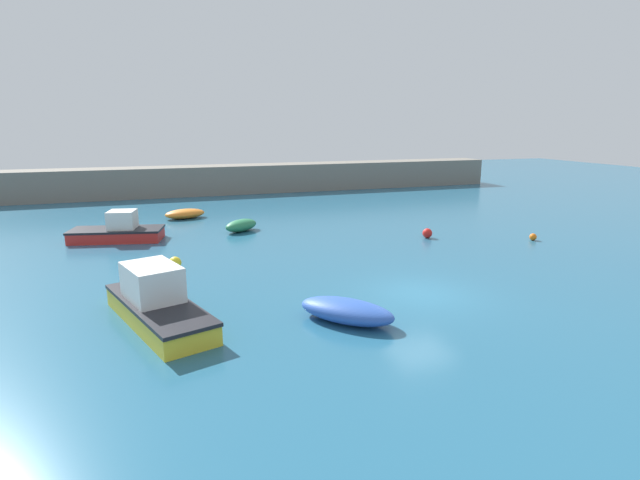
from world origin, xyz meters
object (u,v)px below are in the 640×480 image
(rowboat_blue_near, at_px, (185,214))
(motorboat_grey_hull, at_px, (157,302))
(rowboat_white_midwater, at_px, (346,311))
(mooring_buoy_yellow, at_px, (175,263))
(mooring_buoy_red, at_px, (427,233))
(cabin_cruiser_white, at_px, (118,231))
(dinghy_near_pier, at_px, (241,225))
(mooring_buoy_orange, at_px, (533,237))

(rowboat_blue_near, xyz_separation_m, motorboat_grey_hull, (-2.23, -18.73, 0.36))
(rowboat_white_midwater, distance_m, mooring_buoy_yellow, 9.61)
(mooring_buoy_red, bearing_deg, cabin_cruiser_white, 163.14)
(dinghy_near_pier, distance_m, rowboat_blue_near, 6.20)
(dinghy_near_pier, height_order, mooring_buoy_red, dinghy_near_pier)
(motorboat_grey_hull, xyz_separation_m, rowboat_white_midwater, (5.92, -1.99, -0.31))
(dinghy_near_pier, distance_m, rowboat_white_midwater, 15.28)
(cabin_cruiser_white, relative_size, motorboat_grey_hull, 0.87)
(rowboat_blue_near, bearing_deg, dinghy_near_pier, -75.44)
(rowboat_white_midwater, xyz_separation_m, mooring_buoy_red, (9.01, 9.99, -0.10))
(cabin_cruiser_white, xyz_separation_m, mooring_buoy_orange, (22.02, -7.52, -0.34))
(dinghy_near_pier, distance_m, mooring_buoy_orange, 16.95)
(cabin_cruiser_white, height_order, rowboat_white_midwater, cabin_cruiser_white)
(rowboat_white_midwater, xyz_separation_m, mooring_buoy_yellow, (-5.04, 8.18, -0.09))
(dinghy_near_pier, bearing_deg, rowboat_blue_near, -97.34)
(dinghy_near_pier, xyz_separation_m, motorboat_grey_hull, (-5.15, -13.27, 0.32))
(motorboat_grey_hull, bearing_deg, mooring_buoy_red, 99.82)
(mooring_buoy_red, bearing_deg, motorboat_grey_hull, -151.79)
(dinghy_near_pier, height_order, motorboat_grey_hull, motorboat_grey_hull)
(mooring_buoy_yellow, bearing_deg, motorboat_grey_hull, -98.15)
(mooring_buoy_orange, height_order, mooring_buoy_red, mooring_buoy_red)
(dinghy_near_pier, height_order, rowboat_blue_near, dinghy_near_pier)
(motorboat_grey_hull, bearing_deg, mooring_buoy_yellow, 153.46)
(cabin_cruiser_white, bearing_deg, rowboat_blue_near, -112.87)
(rowboat_blue_near, height_order, mooring_buoy_orange, rowboat_blue_near)
(cabin_cruiser_white, distance_m, mooring_buoy_yellow, 7.38)
(mooring_buoy_yellow, bearing_deg, mooring_buoy_orange, -1.91)
(motorboat_grey_hull, height_order, mooring_buoy_yellow, motorboat_grey_hull)
(dinghy_near_pier, relative_size, rowboat_white_midwater, 0.75)
(rowboat_blue_near, relative_size, motorboat_grey_hull, 0.50)
(dinghy_near_pier, bearing_deg, motorboat_grey_hull, 33.31)
(mooring_buoy_yellow, xyz_separation_m, mooring_buoy_orange, (19.35, -0.64, -0.09))
(cabin_cruiser_white, distance_m, rowboat_white_midwater, 16.91)
(motorboat_grey_hull, distance_m, mooring_buoy_yellow, 6.27)
(motorboat_grey_hull, height_order, mooring_buoy_red, motorboat_grey_hull)
(mooring_buoy_yellow, xyz_separation_m, mooring_buoy_red, (14.04, 1.81, -0.01))
(rowboat_blue_near, bearing_deg, mooring_buoy_orange, -49.79)
(mooring_buoy_orange, xyz_separation_m, mooring_buoy_red, (-5.31, 2.46, 0.08))
(rowboat_blue_near, height_order, mooring_buoy_red, rowboat_blue_near)
(rowboat_white_midwater, relative_size, mooring_buoy_yellow, 6.00)
(motorboat_grey_hull, distance_m, rowboat_white_midwater, 6.26)
(rowboat_white_midwater, xyz_separation_m, mooring_buoy_orange, (14.31, 7.54, -0.18))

